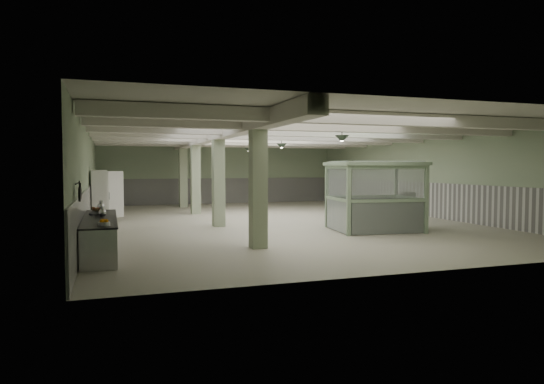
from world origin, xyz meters
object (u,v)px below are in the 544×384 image
object	(u,v)px
prep_counter	(100,235)
guard_booth	(374,183)
walkin_cooler	(101,199)
filing_cabinet	(408,209)

from	to	relation	value
prep_counter	guard_booth	bearing A→B (deg)	10.65
walkin_cooler	filing_cabinet	distance (m)	11.51
prep_counter	filing_cabinet	size ratio (longest dim) A/B	3.61
prep_counter	guard_booth	world-z (taller)	guard_booth
filing_cabinet	walkin_cooler	bearing A→B (deg)	179.08
walkin_cooler	prep_counter	bearing A→B (deg)	-89.26
filing_cabinet	guard_booth	bearing A→B (deg)	-142.95
prep_counter	filing_cabinet	world-z (taller)	filing_cabinet
prep_counter	filing_cabinet	distance (m)	10.79
walkin_cooler	filing_cabinet	size ratio (longest dim) A/B	1.66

